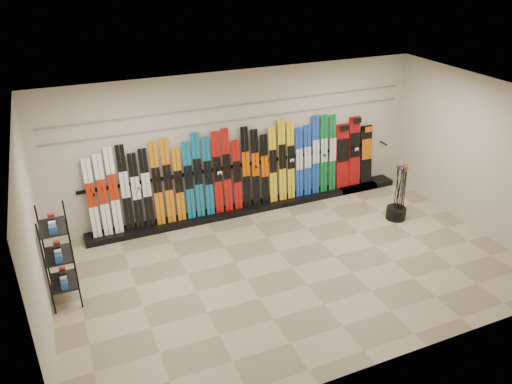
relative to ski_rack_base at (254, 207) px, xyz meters
name	(u,v)px	position (x,y,z in m)	size (l,w,h in m)	color
floor	(292,267)	(-0.22, -2.28, -0.06)	(8.00, 8.00, 0.00)	gray
back_wall	(239,143)	(-0.22, 0.22, 1.44)	(8.00, 8.00, 0.00)	beige
left_wall	(34,244)	(-4.22, -2.28, 1.44)	(5.00, 5.00, 0.00)	beige
right_wall	(479,156)	(3.78, -2.28, 1.44)	(5.00, 5.00, 0.00)	beige
ceiling	(299,103)	(-0.22, -2.28, 2.94)	(8.00, 8.00, 0.00)	silver
ski_rack_base	(254,207)	(0.00, 0.00, 0.00)	(8.00, 0.40, 0.12)	black
skis	(223,173)	(-0.66, 0.04, 0.90)	(5.38, 0.21, 1.80)	white
snowboards	(354,154)	(2.53, 0.07, 0.80)	(0.95, 0.25, 1.60)	#990C0C
accessory_rack	(59,257)	(-3.97, -1.62, 0.75)	(0.40, 0.60, 1.61)	black
pole_bin	(396,213)	(2.58, -1.54, 0.07)	(0.41, 0.41, 0.25)	black
ski_poles	(400,192)	(2.60, -1.56, 0.55)	(0.28, 0.29, 1.18)	black
slatwall_rail_0	(239,120)	(-0.22, 0.20, 1.94)	(7.60, 0.02, 0.03)	gray
slatwall_rail_1	(239,105)	(-0.22, 0.20, 2.24)	(7.60, 0.02, 0.03)	gray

